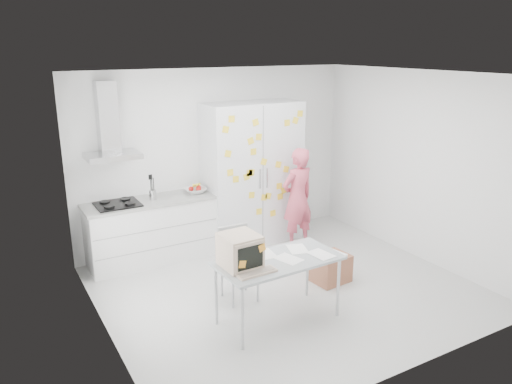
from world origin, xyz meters
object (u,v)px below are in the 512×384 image
person (298,198)px  chair (237,258)px  cardboard_box (331,268)px  desk (255,256)px

person → chair: (-1.56, -0.97, -0.27)m
person → chair: 1.85m
person → cardboard_box: size_ratio=3.16×
person → chair: bearing=24.7°
desk → cardboard_box: desk is taller
cardboard_box → desk: bearing=-162.5°
cardboard_box → chair: bearing=168.9°
person → desk: (-1.70, -1.66, 0.06)m
desk → cardboard_box: size_ratio=2.86×
person → desk: size_ratio=1.10×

